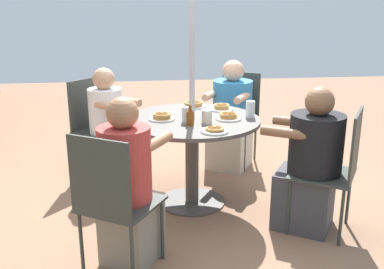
{
  "coord_description": "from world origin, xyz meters",
  "views": [
    {
      "loc": [
        -3.53,
        0.4,
        1.7
      ],
      "look_at": [
        0.0,
        0.0,
        0.61
      ],
      "focal_mm": 42.0,
      "sensor_mm": 36.0,
      "label": 1
    }
  ],
  "objects_px": {
    "pancake_plate_d": "(228,117)",
    "pancake_plate_e": "(162,117)",
    "syrup_bottle": "(190,118)",
    "diner_north": "(310,167)",
    "pancake_plate_a": "(193,105)",
    "coffee_cup": "(207,116)",
    "drinking_glass_a": "(186,115)",
    "pancake_plate_b": "(221,108)",
    "pancake_plate_c": "(215,130)",
    "patio_chair_south": "(95,122)",
    "patio_chair_east": "(237,112)",
    "diner_east": "(231,120)",
    "diner_west": "(128,189)",
    "diner_south": "(108,129)",
    "patio_table": "(192,136)",
    "drinking_glass_b": "(250,109)",
    "patio_chair_west": "(112,197)",
    "patio_chair_north": "(336,165)"
  },
  "relations": [
    {
      "from": "pancake_plate_c",
      "to": "pancake_plate_e",
      "type": "distance_m",
      "value": 0.54
    },
    {
      "from": "diner_east",
      "to": "pancake_plate_a",
      "type": "height_order",
      "value": "diner_east"
    },
    {
      "from": "patio_chair_west",
      "to": "coffee_cup",
      "type": "relative_size",
      "value": 8.87
    },
    {
      "from": "pancake_plate_e",
      "to": "diner_south",
      "type": "bearing_deg",
      "value": 35.89
    },
    {
      "from": "diner_east",
      "to": "patio_chair_south",
      "type": "height_order",
      "value": "diner_east"
    },
    {
      "from": "pancake_plate_a",
      "to": "pancake_plate_c",
      "type": "distance_m",
      "value": 0.8
    },
    {
      "from": "syrup_bottle",
      "to": "pancake_plate_b",
      "type": "bearing_deg",
      "value": -35.41
    },
    {
      "from": "patio_table",
      "to": "patio_chair_south",
      "type": "height_order",
      "value": "patio_chair_south"
    },
    {
      "from": "diner_east",
      "to": "coffee_cup",
      "type": "relative_size",
      "value": 10.37
    },
    {
      "from": "coffee_cup",
      "to": "drinking_glass_a",
      "type": "bearing_deg",
      "value": 74.6
    },
    {
      "from": "pancake_plate_a",
      "to": "diner_east",
      "type": "bearing_deg",
      "value": -44.35
    },
    {
      "from": "patio_chair_west",
      "to": "syrup_bottle",
      "type": "relative_size",
      "value": 5.97
    },
    {
      "from": "patio_table",
      "to": "patio_chair_south",
      "type": "relative_size",
      "value": 1.18
    },
    {
      "from": "pancake_plate_c",
      "to": "pancake_plate_b",
      "type": "bearing_deg",
      "value": -14.14
    },
    {
      "from": "pancake_plate_e",
      "to": "drinking_glass_b",
      "type": "distance_m",
      "value": 0.73
    },
    {
      "from": "coffee_cup",
      "to": "drinking_glass_a",
      "type": "distance_m",
      "value": 0.17
    },
    {
      "from": "diner_south",
      "to": "coffee_cup",
      "type": "xyz_separation_m",
      "value": [
        -0.81,
        -0.83,
        0.31
      ]
    },
    {
      "from": "pancake_plate_d",
      "to": "diner_west",
      "type": "bearing_deg",
      "value": 134.45
    },
    {
      "from": "patio_chair_south",
      "to": "pancake_plate_b",
      "type": "bearing_deg",
      "value": 107.8
    },
    {
      "from": "diner_north",
      "to": "pancake_plate_a",
      "type": "xyz_separation_m",
      "value": [
        0.92,
        0.77,
        0.29
      ]
    },
    {
      "from": "patio_chair_south",
      "to": "pancake_plate_e",
      "type": "relative_size",
      "value": 4.49
    },
    {
      "from": "pancake_plate_d",
      "to": "pancake_plate_e",
      "type": "bearing_deg",
      "value": 85.45
    },
    {
      "from": "pancake_plate_c",
      "to": "drinking_glass_b",
      "type": "bearing_deg",
      "value": -42.78
    },
    {
      "from": "diner_south",
      "to": "coffee_cup",
      "type": "height_order",
      "value": "diner_south"
    },
    {
      "from": "diner_west",
      "to": "pancake_plate_e",
      "type": "relative_size",
      "value": 5.36
    },
    {
      "from": "syrup_bottle",
      "to": "patio_table",
      "type": "bearing_deg",
      "value": -10.59
    },
    {
      "from": "patio_chair_east",
      "to": "pancake_plate_e",
      "type": "xyz_separation_m",
      "value": [
        -1.02,
        0.84,
        0.24
      ]
    },
    {
      "from": "pancake_plate_b",
      "to": "patio_chair_west",
      "type": "bearing_deg",
      "value": 144.65
    },
    {
      "from": "diner_south",
      "to": "pancake_plate_b",
      "type": "distance_m",
      "value": 1.13
    },
    {
      "from": "patio_table",
      "to": "syrup_bottle",
      "type": "xyz_separation_m",
      "value": [
        -0.2,
        0.04,
        0.21
      ]
    },
    {
      "from": "pancake_plate_b",
      "to": "syrup_bottle",
      "type": "relative_size",
      "value": 1.33
    },
    {
      "from": "pancake_plate_a",
      "to": "patio_chair_east",
      "type": "bearing_deg",
      "value": -41.22
    },
    {
      "from": "patio_chair_east",
      "to": "diner_east",
      "type": "xyz_separation_m",
      "value": [
        -0.16,
        0.09,
        -0.04
      ]
    },
    {
      "from": "diner_north",
      "to": "drinking_glass_b",
      "type": "bearing_deg",
      "value": 66.64
    },
    {
      "from": "diner_south",
      "to": "drinking_glass_a",
      "type": "distance_m",
      "value": 1.07
    },
    {
      "from": "patio_chair_east",
      "to": "pancake_plate_b",
      "type": "distance_m",
      "value": 0.84
    },
    {
      "from": "pancake_plate_b",
      "to": "drinking_glass_b",
      "type": "relative_size",
      "value": 1.54
    },
    {
      "from": "diner_north",
      "to": "coffee_cup",
      "type": "distance_m",
      "value": 0.88
    },
    {
      "from": "patio_chair_north",
      "to": "coffee_cup",
      "type": "xyz_separation_m",
      "value": [
        0.47,
        0.88,
        0.27
      ]
    },
    {
      "from": "diner_west",
      "to": "drinking_glass_a",
      "type": "height_order",
      "value": "diner_west"
    },
    {
      "from": "diner_south",
      "to": "pancake_plate_e",
      "type": "relative_size",
      "value": 5.12
    },
    {
      "from": "diner_west",
      "to": "pancake_plate_c",
      "type": "relative_size",
      "value": 5.36
    },
    {
      "from": "patio_chair_south",
      "to": "diner_west",
      "type": "relative_size",
      "value": 0.84
    },
    {
      "from": "diner_north",
      "to": "pancake_plate_b",
      "type": "height_order",
      "value": "diner_north"
    },
    {
      "from": "patio_chair_north",
      "to": "pancake_plate_e",
      "type": "bearing_deg",
      "value": 96.05
    },
    {
      "from": "pancake_plate_e",
      "to": "syrup_bottle",
      "type": "distance_m",
      "value": 0.28
    },
    {
      "from": "patio_table",
      "to": "patio_chair_east",
      "type": "xyz_separation_m",
      "value": [
        1.0,
        -0.59,
        -0.07
      ]
    },
    {
      "from": "pancake_plate_a",
      "to": "syrup_bottle",
      "type": "height_order",
      "value": "syrup_bottle"
    },
    {
      "from": "patio_chair_east",
      "to": "pancake_plate_b",
      "type": "height_order",
      "value": "patio_chair_east"
    },
    {
      "from": "syrup_bottle",
      "to": "pancake_plate_d",
      "type": "bearing_deg",
      "value": -66.43
    }
  ]
}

